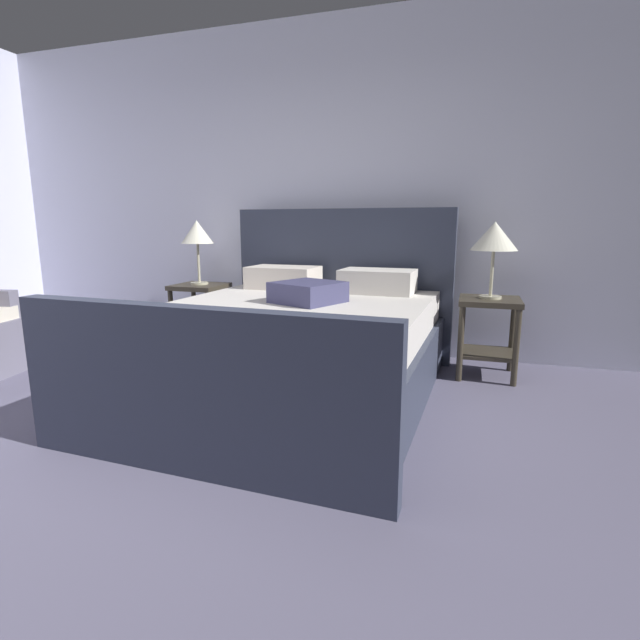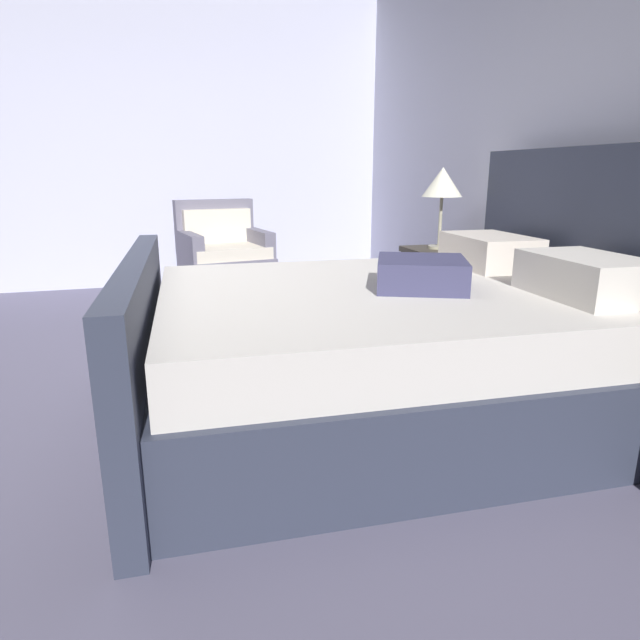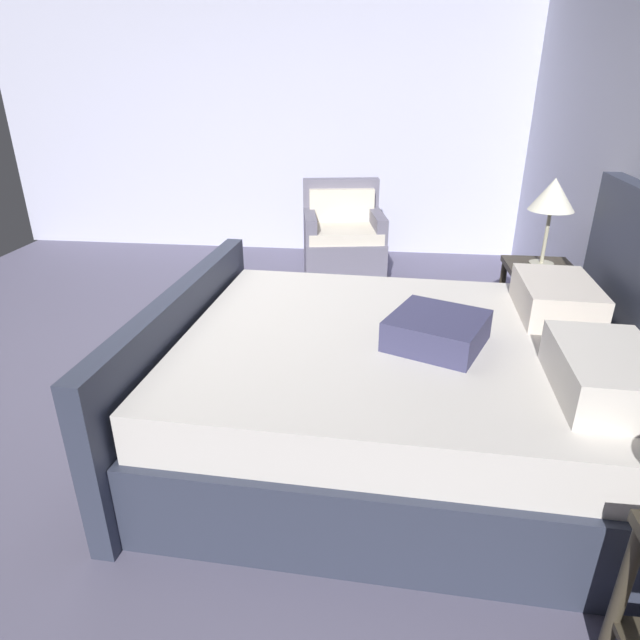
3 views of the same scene
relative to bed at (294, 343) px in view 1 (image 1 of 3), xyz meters
name	(u,v)px [view 1 (image 1 of 3)]	position (x,y,z in m)	size (l,w,h in m)	color
ground_plane	(68,501)	(-0.47, -1.51, -0.36)	(6.08, 5.52, 0.02)	slate
wall_back	(295,192)	(-0.47, 1.31, 1.08)	(6.20, 0.12, 2.87)	silver
bed	(294,343)	(0.00, 0.00, 0.00)	(1.99, 2.40, 1.27)	#32374A
nightstand_right	(488,324)	(1.26, 0.80, 0.05)	(0.44, 0.44, 0.60)	#393226
table_lamp_right	(494,238)	(1.26, 0.80, 0.69)	(0.34, 0.34, 0.56)	#B7B293
nightstand_left	(201,305)	(-1.27, 0.91, 0.05)	(0.44, 0.44, 0.60)	#393226
table_lamp_left	(197,234)	(-1.27, 0.91, 0.71)	(0.29, 0.29, 0.58)	#B7B293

